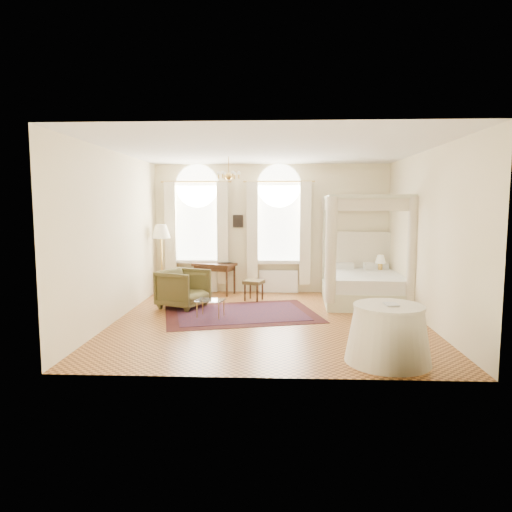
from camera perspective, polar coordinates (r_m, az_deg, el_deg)
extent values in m
plane|color=#AF6E33|center=(9.06, 1.61, -8.06)|extent=(6.00, 6.00, 0.00)
plane|color=#FFECC2|center=(11.79, 1.88, 3.41)|extent=(6.00, 0.00, 6.00)
plane|color=#FFECC2|center=(5.81, 1.15, 0.34)|extent=(6.00, 0.00, 6.00)
plane|color=#FFECC2|center=(9.34, -17.11, 2.35)|extent=(0.00, 6.00, 6.00)
plane|color=#FFECC2|center=(9.25, 20.58, 2.19)|extent=(0.00, 6.00, 6.00)
plane|color=white|center=(8.84, 1.68, 13.13)|extent=(6.00, 6.00, 0.00)
cube|color=white|center=(11.93, -7.30, 4.12)|extent=(1.10, 0.04, 1.90)
cylinder|color=white|center=(11.93, -7.37, 8.68)|extent=(1.10, 0.04, 1.10)
cube|color=white|center=(11.92, -7.31, -0.66)|extent=(1.32, 0.24, 0.08)
cube|color=beige|center=(11.91, -10.61, 2.85)|extent=(0.28, 0.14, 2.60)
cube|color=beige|center=(11.68, -4.18, 2.88)|extent=(0.28, 0.14, 2.60)
cube|color=white|center=(12.01, -7.26, -3.06)|extent=(1.00, 0.12, 0.58)
cube|color=white|center=(11.75, 2.86, 4.13)|extent=(1.10, 0.04, 1.90)
cylinder|color=white|center=(11.76, 2.89, 8.76)|extent=(1.10, 0.04, 1.10)
cube|color=white|center=(11.75, 2.84, -0.72)|extent=(1.32, 0.24, 0.08)
cube|color=beige|center=(11.61, -0.45, 2.88)|extent=(0.28, 0.14, 2.60)
cube|color=beige|center=(11.62, 6.17, 2.84)|extent=(0.28, 0.14, 2.60)
cube|color=white|center=(11.84, 2.82, -3.16)|extent=(1.00, 0.12, 0.58)
cylinder|color=#B88E3D|center=(10.06, -3.44, 11.16)|extent=(0.02, 0.02, 0.40)
sphere|color=#B88E3D|center=(10.05, -3.44, 9.91)|extent=(0.16, 0.16, 0.16)
sphere|color=beige|center=(10.03, -2.17, 10.32)|extent=(0.07, 0.07, 0.07)
sphere|color=beige|center=(10.23, -2.70, 10.24)|extent=(0.07, 0.07, 0.07)
sphere|color=beige|center=(10.25, -3.95, 10.22)|extent=(0.07, 0.07, 0.07)
sphere|color=beige|center=(10.08, -4.70, 10.28)|extent=(0.07, 0.07, 0.07)
sphere|color=beige|center=(9.88, -4.20, 10.37)|extent=(0.07, 0.07, 0.07)
sphere|color=beige|center=(9.85, -2.91, 10.39)|extent=(0.07, 0.07, 0.07)
cube|color=black|center=(11.79, -2.26, 4.38)|extent=(0.26, 0.03, 0.32)
cube|color=black|center=(11.82, 8.96, 4.80)|extent=(0.22, 0.03, 0.26)
cube|color=beige|center=(10.95, 13.22, -4.68)|extent=(1.90, 2.30, 0.38)
cube|color=silver|center=(10.89, 13.27, -2.93)|extent=(1.79, 2.19, 0.30)
cube|color=beige|center=(11.89, 12.59, -0.09)|extent=(1.80, 0.16, 1.27)
cube|color=beige|center=(11.76, 8.59, 1.22)|extent=(0.10, 0.10, 2.44)
cube|color=beige|center=(11.98, 16.61, 1.12)|extent=(0.10, 0.10, 2.44)
cube|color=beige|center=(9.68, 9.34, 0.11)|extent=(0.10, 0.10, 2.44)
cube|color=beige|center=(9.94, 19.00, 0.01)|extent=(0.10, 0.10, 2.44)
cube|color=beige|center=(11.79, 12.78, 7.08)|extent=(1.80, 0.16, 0.08)
cube|color=beige|center=(9.72, 14.43, 7.21)|extent=(1.80, 0.16, 0.08)
cube|color=beige|center=(10.67, 9.04, 7.24)|extent=(0.18, 2.23, 0.08)
cube|color=beige|center=(10.91, 17.91, 6.99)|extent=(0.18, 2.23, 0.08)
cube|color=beige|center=(11.79, 12.77, 6.36)|extent=(1.86, 0.12, 0.30)
cube|color=beige|center=(9.72, 14.41, 6.34)|extent=(1.86, 0.12, 0.30)
cube|color=beige|center=(10.67, 9.03, 6.45)|extent=(0.14, 2.29, 0.30)
cube|color=beige|center=(10.91, 17.88, 6.22)|extent=(0.14, 2.29, 0.30)
cylinder|color=beige|center=(9.67, 9.35, 0.73)|extent=(0.23, 0.23, 2.22)
cylinder|color=beige|center=(9.93, 19.02, 0.62)|extent=(0.23, 0.23, 2.22)
cube|color=#38200F|center=(11.72, 15.17, -3.30)|extent=(0.52, 0.48, 0.67)
cylinder|color=#B88E3D|center=(11.62, 15.26, -1.26)|extent=(0.11, 0.11, 0.18)
cone|color=beige|center=(11.60, 15.29, -0.38)|extent=(0.25, 0.25, 0.20)
cube|color=#38200F|center=(11.68, -5.20, -1.06)|extent=(1.17, 0.89, 0.06)
cube|color=#38200F|center=(11.69, -5.20, -1.51)|extent=(1.04, 0.76, 0.10)
cylinder|color=#38200F|center=(12.15, -6.59, -2.63)|extent=(0.05, 0.05, 0.73)
cylinder|color=#38200F|center=(11.70, -2.71, -2.94)|extent=(0.05, 0.05, 0.73)
cylinder|color=#38200F|center=(11.79, -7.63, -2.92)|extent=(0.05, 0.05, 0.73)
cylinder|color=#38200F|center=(11.34, -3.68, -3.25)|extent=(0.05, 0.05, 0.73)
imported|color=black|center=(11.66, -3.85, -0.83)|extent=(0.37, 0.25, 0.03)
cube|color=#4F4021|center=(10.85, -0.29, -3.27)|extent=(0.54, 0.54, 0.08)
cylinder|color=#38200F|center=(10.81, -1.39, -4.61)|extent=(0.04, 0.04, 0.40)
cylinder|color=#38200F|center=(10.69, 0.15, -4.74)|extent=(0.04, 0.04, 0.40)
cylinder|color=#38200F|center=(11.09, -0.71, -4.32)|extent=(0.04, 0.04, 0.40)
cylinder|color=#38200F|center=(10.97, 0.80, -4.44)|extent=(0.04, 0.04, 0.40)
imported|color=#423B1C|center=(10.23, -9.06, -4.03)|extent=(1.23, 1.21, 0.85)
cube|color=silver|center=(9.26, -5.72, -5.51)|extent=(0.60, 0.48, 0.02)
cylinder|color=#B88E3D|center=(9.25, -7.39, -6.68)|extent=(0.02, 0.02, 0.36)
cylinder|color=#B88E3D|center=(9.08, -4.67, -6.89)|extent=(0.02, 0.02, 0.36)
cylinder|color=#B88E3D|center=(9.52, -6.69, -6.29)|extent=(0.02, 0.02, 0.36)
cylinder|color=#B88E3D|center=(9.36, -4.04, -6.48)|extent=(0.02, 0.02, 0.36)
cylinder|color=#B88E3D|center=(11.67, -11.61, -4.84)|extent=(0.31, 0.31, 0.03)
cylinder|color=#B88E3D|center=(11.55, -11.70, -1.10)|extent=(0.04, 0.04, 1.57)
cone|color=beige|center=(11.47, -11.79, 3.04)|extent=(0.46, 0.46, 0.33)
cube|color=#3A100D|center=(9.61, -1.89, -7.21)|extent=(3.54, 2.91, 0.01)
cube|color=black|center=(9.61, -1.89, -7.17)|extent=(2.96, 2.33, 0.01)
cone|color=silver|center=(6.94, 16.18, -9.47)|extent=(1.23, 1.23, 0.79)
cylinder|color=silver|center=(6.84, 16.29, -6.08)|extent=(1.01, 1.01, 0.04)
imported|color=black|center=(6.80, 15.81, -5.84)|extent=(0.20, 0.25, 0.02)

